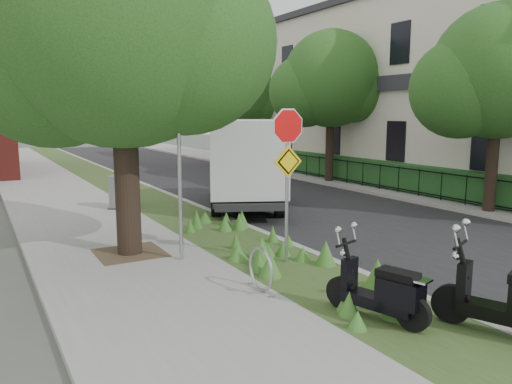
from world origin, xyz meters
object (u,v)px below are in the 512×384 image
Objects in this scene: sign_assembly at (288,154)px; scooter_far at (387,296)px; box_truck at (244,160)px; utility_cabinet at (121,193)px.

scooter_far is at bearing -96.63° from sign_assembly.
sign_assembly is 6.46m from box_truck.
scooter_far is (-0.37, -3.21, -1.81)m from sign_assembly.
sign_assembly is at bearing 83.37° from scooter_far.
sign_assembly is 0.55× the size of box_truck.
box_truck is (2.26, 6.00, -0.71)m from sign_assembly.
sign_assembly reaches higher than utility_cabinet.
sign_assembly is at bearing -110.66° from box_truck.
utility_cabinet is (-1.03, 10.67, 0.10)m from scooter_far.
box_truck reaches higher than scooter_far.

